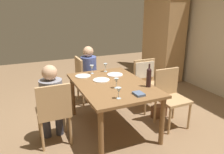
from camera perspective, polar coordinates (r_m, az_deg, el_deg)
ground_plane at (r=3.67m, az=0.00°, el=-12.83°), size 10.00×10.00×0.00m
armoire_cabinet at (r=5.97m, az=13.07°, el=10.04°), size 1.18×0.62×2.18m
dining_table at (r=3.37m, az=0.00°, el=-3.05°), size 1.52×1.04×0.76m
chair_left_end at (r=4.40m, az=-7.04°, el=0.08°), size 0.44×0.44×0.92m
chair_near at (r=3.12m, az=-14.80°, el=-8.17°), size 0.44×0.44×0.92m
chair_far_right at (r=3.66m, az=14.71°, el=-4.16°), size 0.44×0.44×0.92m
chair_far_left at (r=4.19m, az=8.74°, el=-0.05°), size 0.45×0.44×0.92m
person_woman_host at (r=4.40m, az=-5.69°, el=1.77°), size 0.31×0.35×1.13m
person_man_bearded at (r=3.17m, az=-15.32°, el=-5.32°), size 0.35×0.31×1.14m
wine_bottle_tall_green at (r=3.20m, az=9.49°, el=0.07°), size 0.07×0.07×0.34m
wine_glass_near_left at (r=3.91m, az=-1.70°, el=2.92°), size 0.07×0.07×0.15m
wine_glass_centre at (r=2.77m, az=1.74°, el=-3.56°), size 0.07×0.07×0.15m
wine_glass_near_right at (r=3.81m, az=-5.21°, el=2.46°), size 0.07×0.07×0.15m
wine_glass_far at (r=3.11m, az=1.14°, el=-1.06°), size 0.07×0.07×0.15m
dinner_plate_host at (r=3.73m, az=0.76°, el=0.62°), size 0.26×0.26×0.01m
dinner_plate_guest_left at (r=3.47m, az=-2.78°, el=-0.78°), size 0.26×0.26×0.01m
dinner_plate_guest_right at (r=3.69m, az=-7.50°, el=0.25°), size 0.26×0.26×0.01m
folded_napkin at (r=2.93m, az=6.92°, el=-4.34°), size 0.16×0.12×0.03m
handbag at (r=4.01m, az=12.05°, el=-8.59°), size 0.15×0.29×0.22m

